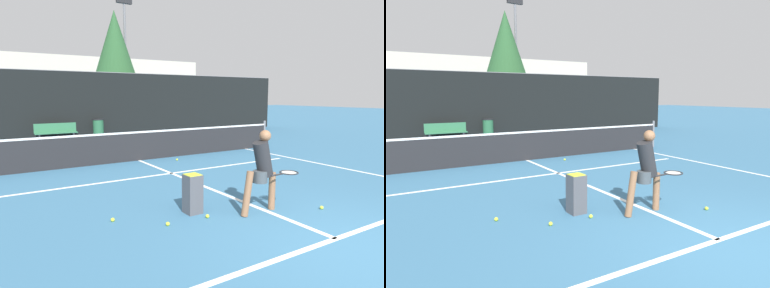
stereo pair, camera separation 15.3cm
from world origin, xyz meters
TOP-DOWN VIEW (x-y plane):
  - ground_plane at (0.00, 0.00)m, footprint 100.00×100.00m
  - court_baseline_near at (0.00, 0.40)m, footprint 11.00×0.10m
  - court_service_line at (0.00, 5.43)m, footprint 8.25×0.10m
  - court_center_mark at (0.00, 4.00)m, footprint 0.10×7.20m
  - court_sideline_right at (4.51, 4.00)m, footprint 0.10×8.20m
  - net at (0.00, 7.60)m, footprint 11.09×0.09m
  - fence_back at (0.00, 14.06)m, footprint 24.00×0.06m
  - player_practicing at (-0.11, 1.85)m, footprint 1.12×0.52m
  - tennis_ball_scattered_0 at (1.03, 6.92)m, footprint 0.07×0.07m
  - tennis_ball_scattered_1 at (-1.86, 2.17)m, footprint 0.07×0.07m
  - tennis_ball_scattered_2 at (1.24, 3.56)m, footprint 0.07×0.07m
  - tennis_ball_scattered_3 at (-2.55, 2.82)m, footprint 0.07×0.07m
  - tennis_ball_scattered_4 at (0.94, 1.36)m, footprint 0.07×0.07m
  - tennis_ball_scattered_5 at (-1.11, 2.12)m, footprint 0.07×0.07m
  - ball_hopper at (-1.19, 2.48)m, footprint 0.28×0.28m
  - courtside_bench at (-1.42, 13.43)m, footprint 1.78×0.40m
  - trash_bin at (0.54, 13.65)m, footprint 0.52×0.52m
  - parked_car at (4.71, 16.92)m, footprint 1.69×4.11m
  - floodlight_mast at (4.85, 20.87)m, footprint 1.10×0.24m
  - tree_west at (4.00, 20.61)m, footprint 2.92×2.92m
  - building_far at (0.00, 33.31)m, footprint 36.00×2.40m

SIDE VIEW (x-z plane):
  - ground_plane at x=0.00m, z-range 0.00..0.00m
  - court_baseline_near at x=0.00m, z-range 0.00..0.01m
  - court_service_line at x=0.00m, z-range 0.00..0.01m
  - court_center_mark at x=0.00m, z-range 0.00..0.01m
  - court_sideline_right at x=4.51m, z-range 0.00..0.01m
  - tennis_ball_scattered_0 at x=1.03m, z-range 0.00..0.07m
  - tennis_ball_scattered_1 at x=-1.86m, z-range 0.00..0.07m
  - tennis_ball_scattered_2 at x=1.24m, z-range 0.00..0.07m
  - tennis_ball_scattered_3 at x=-2.55m, z-range 0.00..0.07m
  - tennis_ball_scattered_4 at x=0.94m, z-range 0.00..0.07m
  - tennis_ball_scattered_5 at x=-1.11m, z-range 0.00..0.07m
  - ball_hopper at x=-1.19m, z-range 0.02..0.73m
  - courtside_bench at x=-1.42m, z-range 0.04..0.90m
  - trash_bin at x=0.54m, z-range 0.00..0.97m
  - net at x=0.00m, z-range -0.02..1.05m
  - parked_car at x=4.71m, z-range -0.11..1.34m
  - player_practicing at x=-0.11m, z-range 0.07..1.56m
  - fence_back at x=0.00m, z-range -0.01..3.20m
  - building_far at x=0.00m, z-range 0.00..5.89m
  - tree_west at x=4.00m, z-range 1.59..9.37m
  - floodlight_mast at x=4.85m, z-range 1.16..9.87m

